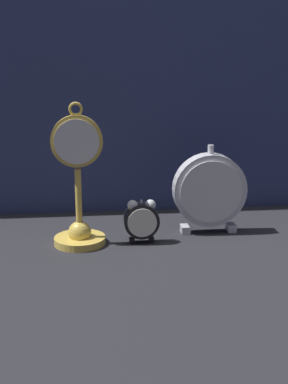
% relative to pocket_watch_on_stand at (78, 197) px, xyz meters
% --- Properties ---
extents(ground_plane, '(4.00, 4.00, 0.00)m').
position_rel_pocket_watch_on_stand_xyz_m(ground_plane, '(0.14, -0.08, -0.11)').
color(ground_plane, '#232328').
extents(fabric_backdrop_drape, '(1.57, 0.01, 0.69)m').
position_rel_pocket_watch_on_stand_xyz_m(fabric_backdrop_drape, '(0.14, 0.25, 0.23)').
color(fabric_backdrop_drape, navy).
rests_on(fabric_backdrop_drape, ground_plane).
extents(pocket_watch_on_stand, '(0.11, 0.11, 0.31)m').
position_rel_pocket_watch_on_stand_xyz_m(pocket_watch_on_stand, '(0.00, 0.00, 0.00)').
color(pocket_watch_on_stand, gold).
rests_on(pocket_watch_on_stand, ground_plane).
extents(alarm_clock_twin_bell, '(0.08, 0.03, 0.10)m').
position_rel_pocket_watch_on_stand_xyz_m(alarm_clock_twin_bell, '(0.14, -0.01, -0.05)').
color(alarm_clock_twin_bell, black).
rests_on(alarm_clock_twin_bell, ground_plane).
extents(mantel_clock_silver, '(0.17, 0.04, 0.21)m').
position_rel_pocket_watch_on_stand_xyz_m(mantel_clock_silver, '(0.30, 0.05, -0.01)').
color(mantel_clock_silver, silver).
rests_on(mantel_clock_silver, ground_plane).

